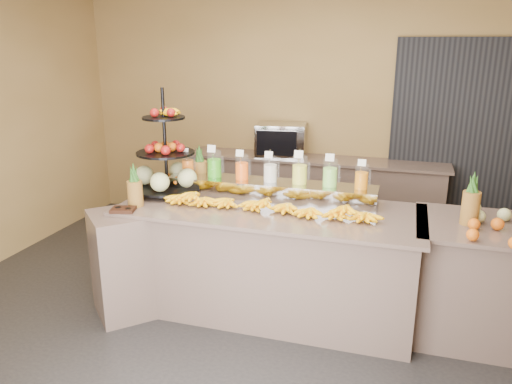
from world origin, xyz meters
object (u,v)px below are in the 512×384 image
at_px(pitcher_tray, 270,190).
at_px(fruit_stand, 171,167).
at_px(banana_heap, 269,204).
at_px(condiment_caddy, 123,210).
at_px(oven_warmer, 281,140).
at_px(right_fruit_pile, 495,223).

bearing_deg(pitcher_tray, fruit_stand, -173.59).
distance_m(pitcher_tray, banana_heap, 0.35).
bearing_deg(condiment_caddy, banana_heap, 17.98).
distance_m(banana_heap, fruit_stand, 1.03).
bearing_deg(banana_heap, condiment_caddy, -162.02).
bearing_deg(oven_warmer, pitcher_tray, -86.00).
xyz_separation_m(pitcher_tray, fruit_stand, (-0.90, -0.10, 0.16)).
distance_m(pitcher_tray, fruit_stand, 0.92).
bearing_deg(oven_warmer, fruit_stand, -115.02).
distance_m(right_fruit_pile, oven_warmer, 2.91).
distance_m(condiment_caddy, right_fruit_pile, 2.82).
height_order(condiment_caddy, oven_warmer, oven_warmer).
height_order(pitcher_tray, condiment_caddy, pitcher_tray).
height_order(banana_heap, oven_warmer, oven_warmer).
bearing_deg(condiment_caddy, pitcher_tray, 34.07).
relative_size(banana_heap, condiment_caddy, 9.67).
xyz_separation_m(fruit_stand, condiment_caddy, (-0.14, -0.60, -0.22)).
relative_size(pitcher_tray, banana_heap, 1.02).
distance_m(pitcher_tray, right_fruit_pile, 1.80).
xyz_separation_m(banana_heap, oven_warmer, (-0.41, 2.01, 0.14)).
relative_size(fruit_stand, oven_warmer, 1.62).
distance_m(pitcher_tray, oven_warmer, 1.71).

